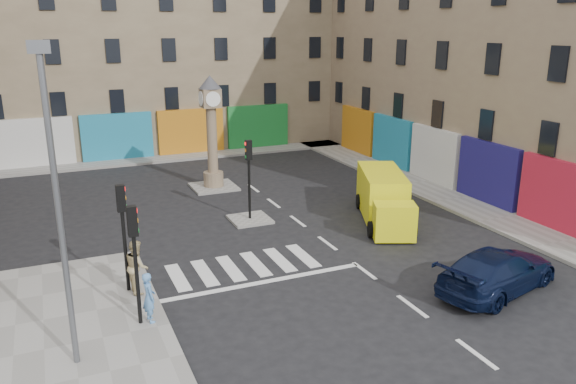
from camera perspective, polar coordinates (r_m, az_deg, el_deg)
ground at (r=20.48m, az=9.22°, el=-8.99°), size 120.00×120.00×0.00m
sidewalk_right at (r=32.87m, az=12.72°, el=0.83°), size 2.60×30.00×0.15m
sidewalk_far at (r=39.12m, az=-13.73°, el=3.27°), size 32.00×2.40×0.15m
island_near at (r=26.31m, az=-3.88°, el=-2.78°), size 1.80×1.80×0.12m
island_far at (r=31.77m, az=-7.54°, el=0.53°), size 2.40×2.40×0.12m
building_right at (r=35.83m, az=22.01°, el=14.20°), size 10.00×30.00×16.00m
building_far at (r=43.87m, az=-15.91°, el=15.63°), size 32.00×10.00×17.00m
traffic_light_left_near at (r=16.90m, az=-15.34°, el=-5.36°), size 0.28×0.22×3.70m
traffic_light_left_far at (r=19.14m, az=-16.43°, el=-2.85°), size 0.28×0.22×3.70m
traffic_light_island at (r=25.59m, az=-3.99°, el=2.58°), size 0.28×0.22×3.70m
lamp_post at (r=14.77m, az=-22.44°, el=-0.31°), size 0.50×0.25×8.30m
clock_pillar at (r=30.99m, az=-7.78°, el=6.74°), size 1.20×1.20×6.10m
navy_sedan at (r=20.58m, az=20.51°, el=-7.49°), size 5.48×3.38×1.48m
yellow_van at (r=26.42m, az=9.70°, el=-0.57°), size 3.97×6.20×2.18m
pedestrian_blue at (r=17.61m, az=-13.94°, el=-10.33°), size 0.46×0.63×1.58m
pedestrian_tan at (r=19.53m, az=-15.10°, el=-7.27°), size 0.70×0.89×1.82m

